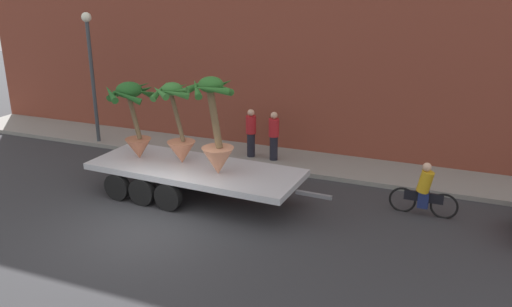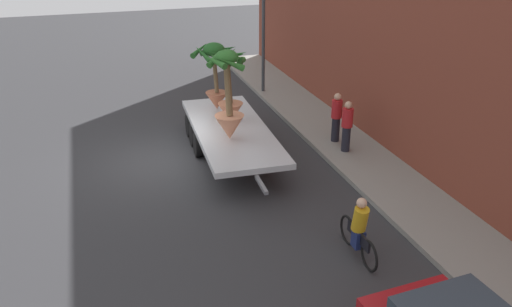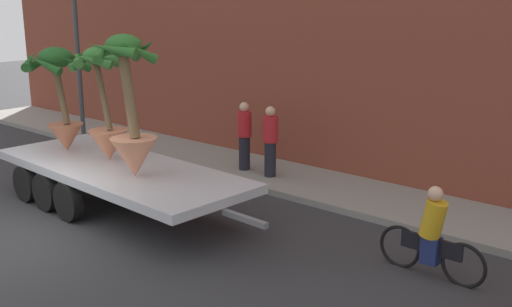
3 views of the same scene
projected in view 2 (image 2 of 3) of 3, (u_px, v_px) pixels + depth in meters
ground_plane at (163, 161)px, 17.03m from camera, size 60.00×60.00×0.00m
sidewalk at (334, 136)px, 18.70m from camera, size 24.00×2.20×0.15m
building_facade at (389, 15)px, 17.45m from camera, size 24.00×1.20×8.48m
flatbed_trailer at (229, 131)px, 17.33m from camera, size 7.30×2.59×0.98m
potted_palm_rear at (229, 90)px, 17.11m from camera, size 1.24×1.28×2.39m
potted_palm_middle at (229, 102)px, 15.72m from camera, size 1.44×1.46×2.73m
potted_palm_front at (215, 72)px, 18.22m from camera, size 1.56×1.65×2.32m
cyclist at (359, 230)px, 12.04m from camera, size 1.84×0.35×1.54m
pedestrian_near_gate at (347, 125)px, 17.02m from camera, size 0.36×0.36×1.71m
pedestrian_far_left at (336, 116)px, 17.78m from camera, size 0.36×0.36×1.71m
street_lamp at (263, 20)px, 22.04m from camera, size 0.36×0.36×4.83m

